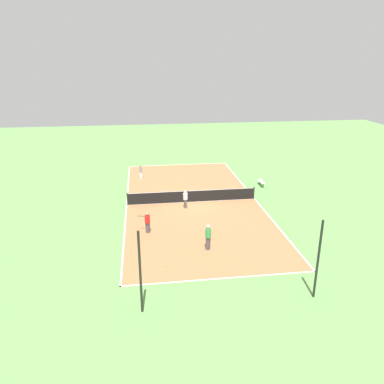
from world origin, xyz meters
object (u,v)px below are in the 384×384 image
object	(u,v)px
player_baseline_gray	(141,171)
fence_post_back_right	(140,273)
player_far_white	(185,198)
tennis_ball_left_sideline	(178,183)
bench	(261,182)
player_coach_red	(147,221)
fence_post_back_left	(318,260)
tennis_net	(192,196)
tennis_ball_right_alley	(248,200)
tennis_ball_near_net	(162,269)
player_far_green	(208,235)

from	to	relation	value
player_baseline_gray	fence_post_back_right	xyz separation A→B (m)	(0.10, 21.36, 1.34)
player_far_white	tennis_ball_left_sideline	distance (m)	6.32
bench	player_baseline_gray	bearing A→B (deg)	-109.28
bench	player_coach_red	world-z (taller)	player_coach_red
player_coach_red	fence_post_back_left	distance (m)	11.95
player_far_white	fence_post_back_right	xyz separation A→B (m)	(3.62, 12.78, 1.28)
bench	fence_post_back_left	bearing A→B (deg)	-9.11
tennis_net	fence_post_back_right	world-z (taller)	fence_post_back_right
tennis_ball_right_alley	tennis_ball_near_net	xyz separation A→B (m)	(7.90, 10.06, 0.00)
player_coach_red	tennis_ball_left_sideline	xyz separation A→B (m)	(-3.18, -10.44, -0.82)
player_far_white	tennis_ball_near_net	bearing A→B (deg)	-18.97
bench	tennis_net	bearing A→B (deg)	-64.82
tennis_net	bench	world-z (taller)	tennis_net
fence_post_back_left	fence_post_back_right	size ratio (longest dim) A/B	1.00
player_far_white	fence_post_back_right	size ratio (longest dim) A/B	0.35
player_far_white	player_coach_red	bearing A→B (deg)	-41.09
tennis_net	tennis_ball_right_alley	size ratio (longest dim) A/B	159.24
tennis_net	player_far_green	size ratio (longest dim) A/B	6.27
player_baseline_gray	tennis_ball_near_net	bearing A→B (deg)	79.75
tennis_ball_near_net	fence_post_back_left	bearing A→B (deg)	154.49
player_far_green	fence_post_back_left	size ratio (longest dim) A/B	0.41
player_baseline_gray	player_coach_red	bearing A→B (deg)	77.99
player_far_green	fence_post_back_right	world-z (taller)	fence_post_back_right
bench	player_far_green	distance (m)	13.82
player_far_white	tennis_ball_left_sideline	bearing A→B (deg)	175.53
fence_post_back_right	player_coach_red	bearing A→B (deg)	-93.17
tennis_ball_right_alley	tennis_ball_left_sideline	distance (m)	7.66
player_far_white	tennis_ball_near_net	xyz separation A→B (m)	(2.45, 9.21, -0.79)
tennis_ball_near_net	tennis_net	bearing A→B (deg)	-106.77
player_coach_red	player_far_white	xyz separation A→B (m)	(-3.14, -4.17, -0.03)
player_baseline_gray	fence_post_back_right	bearing A→B (deg)	76.03
player_far_green	tennis_ball_left_sideline	xyz separation A→B (m)	(0.55, -13.41, -0.96)
player_coach_red	tennis_ball_right_alley	size ratio (longest dim) A/B	22.27
player_coach_red	player_baseline_gray	distance (m)	12.76
tennis_net	tennis_ball_right_alley	world-z (taller)	tennis_net
tennis_ball_near_net	fence_post_back_left	size ratio (longest dim) A/B	0.02
player_baseline_gray	fence_post_back_right	world-z (taller)	fence_post_back_right
tennis_ball_right_alley	tennis_net	bearing A→B (deg)	-4.93
tennis_ball_near_net	bench	bearing A→B (deg)	-126.63
player_coach_red	player_far_green	bearing A→B (deg)	173.77
player_baseline_gray	tennis_ball_near_net	xyz separation A→B (m)	(-1.08, 17.79, -0.73)
player_coach_red	fence_post_back_right	size ratio (longest dim) A/B	0.36
player_far_white	tennis_net	bearing A→B (deg)	146.47
tennis_ball_right_alley	fence_post_back_left	xyz separation A→B (m)	(0.41, 13.63, 2.07)
tennis_net	player_far_green	bearing A→B (deg)	89.14
tennis_net	player_far_white	world-z (taller)	player_far_white
player_coach_red	player_baseline_gray	world-z (taller)	player_coach_red
tennis_ball_right_alley	fence_post_back_right	distance (m)	16.51
player_far_white	tennis_ball_right_alley	world-z (taller)	player_far_white
player_baseline_gray	tennis_ball_right_alley	size ratio (longest dim) A/B	20.23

